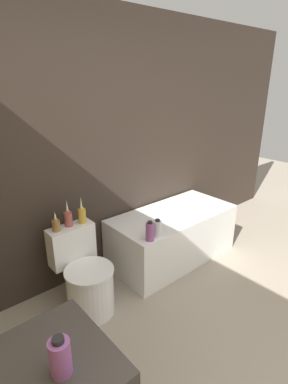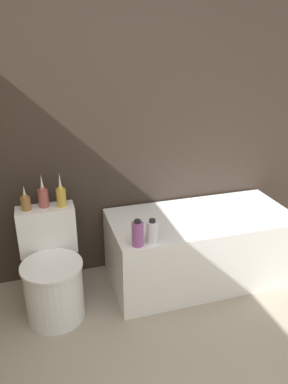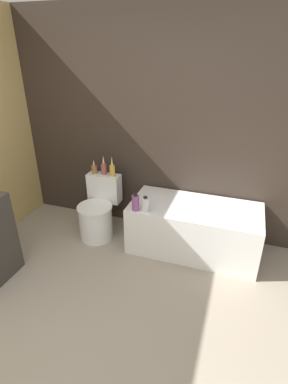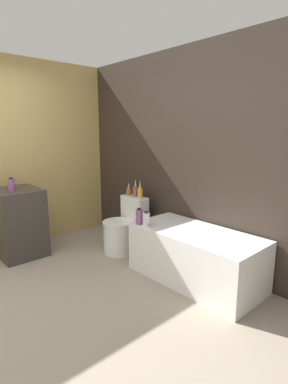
% 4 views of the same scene
% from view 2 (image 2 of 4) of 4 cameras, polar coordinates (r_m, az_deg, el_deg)
% --- Properties ---
extents(wall_back_tiled, '(6.40, 0.06, 2.60)m').
position_cam_2_polar(wall_back_tiled, '(2.87, -8.40, 11.09)').
color(wall_back_tiled, '#332821').
rests_on(wall_back_tiled, ground_plane).
extents(bathtub, '(1.44, 0.69, 0.56)m').
position_cam_2_polar(bathtub, '(3.11, 8.44, -8.18)').
color(bathtub, white).
rests_on(bathtub, ground).
extents(toilet, '(0.42, 0.58, 0.73)m').
position_cam_2_polar(toilet, '(2.79, -13.80, -12.09)').
color(toilet, white).
rests_on(toilet, ground).
extents(vase_gold, '(0.07, 0.07, 0.18)m').
position_cam_2_polar(vase_gold, '(2.75, -17.62, -1.39)').
color(vase_gold, olive).
rests_on(vase_gold, toilet).
extents(vase_silver, '(0.07, 0.07, 0.24)m').
position_cam_2_polar(vase_silver, '(2.75, -15.12, -0.58)').
color(vase_silver, '#994C47').
rests_on(vase_silver, toilet).
extents(vase_bronze, '(0.07, 0.07, 0.25)m').
position_cam_2_polar(vase_bronze, '(2.73, -12.52, -0.46)').
color(vase_bronze, gold).
rests_on(vase_bronze, toilet).
extents(shampoo_bottle_tall, '(0.08, 0.08, 0.19)m').
position_cam_2_polar(shampoo_bottle_tall, '(2.50, -0.98, -6.37)').
color(shampoo_bottle_tall, '#8C4C8C').
rests_on(shampoo_bottle_tall, bathtub).
extents(shampoo_bottle_short, '(0.08, 0.08, 0.17)m').
position_cam_2_polar(shampoo_bottle_short, '(2.55, 1.25, -6.07)').
color(shampoo_bottle_short, silver).
rests_on(shampoo_bottle_short, bathtub).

